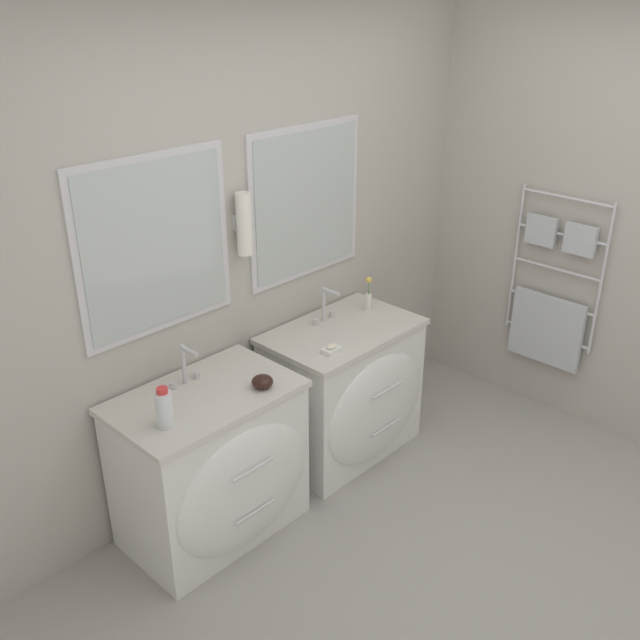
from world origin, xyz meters
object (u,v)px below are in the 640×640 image
(vanity_left, at_px, (214,465))
(flower_vase, at_px, (368,297))
(toiletry_bottle, at_px, (164,409))
(vanity_right, at_px, (346,391))
(amenity_bowl, at_px, (262,382))

(vanity_left, bearing_deg, flower_vase, 4.34)
(toiletry_bottle, distance_m, flower_vase, 1.55)
(vanity_left, distance_m, toiletry_bottle, 0.56)
(vanity_right, bearing_deg, flower_vase, 18.37)
(toiletry_bottle, relative_size, amenity_bowl, 1.85)
(amenity_bowl, bearing_deg, vanity_right, 8.86)
(amenity_bowl, distance_m, flower_vase, 1.05)
(toiletry_bottle, bearing_deg, flower_vase, 5.62)
(vanity_left, height_order, flower_vase, flower_vase)
(vanity_left, distance_m, amenity_bowl, 0.50)
(vanity_right, height_order, toiletry_bottle, toiletry_bottle)
(vanity_left, relative_size, amenity_bowl, 8.51)
(amenity_bowl, xyz_separation_m, flower_vase, (1.03, 0.21, 0.05))
(vanity_right, bearing_deg, toiletry_bottle, -177.45)
(toiletry_bottle, bearing_deg, vanity_left, 11.27)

